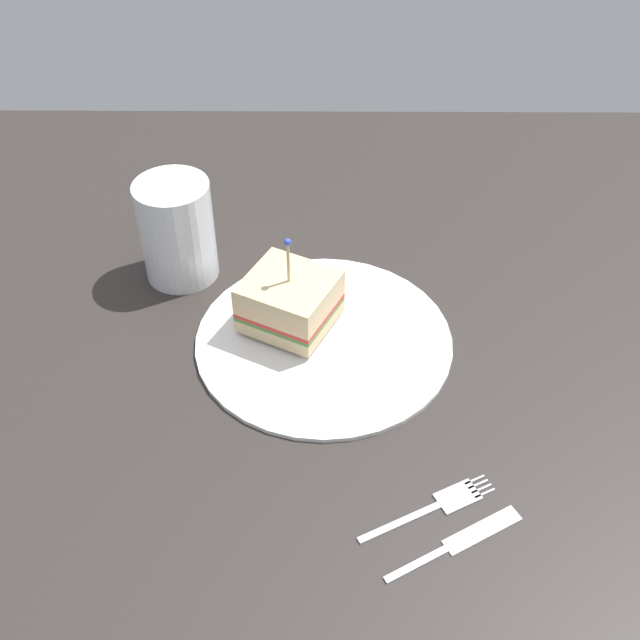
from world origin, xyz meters
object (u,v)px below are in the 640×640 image
object	(u,v)px
drink_glass	(174,235)
fork	(437,503)
knife	(457,540)
plate	(320,338)
sandwich_half_center	(286,301)

from	to	relation	value
drink_glass	fork	size ratio (longest dim) A/B	0.97
drink_glass	fork	distance (cm)	39.85
fork	knife	world-z (taller)	same
drink_glass	knife	distance (cm)	43.25
plate	knife	xyz separation A→B (cm)	(22.63, 10.98, -0.31)
knife	fork	bearing A→B (deg)	-160.61
plate	sandwich_half_center	xyz separation A→B (cm)	(-2.08, -3.43, 3.13)
fork	sandwich_half_center	bearing A→B (deg)	-148.17
drink_glass	knife	world-z (taller)	drink_glass
plate	knife	size ratio (longest dim) A/B	2.22
plate	fork	world-z (taller)	plate
sandwich_half_center	fork	distance (cm)	25.29
plate	fork	xyz separation A→B (cm)	(19.21, 9.78, -0.31)
drink_glass	knife	xyz separation A→B (cm)	(33.66, 26.71, -4.90)
fork	plate	bearing A→B (deg)	-153.02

